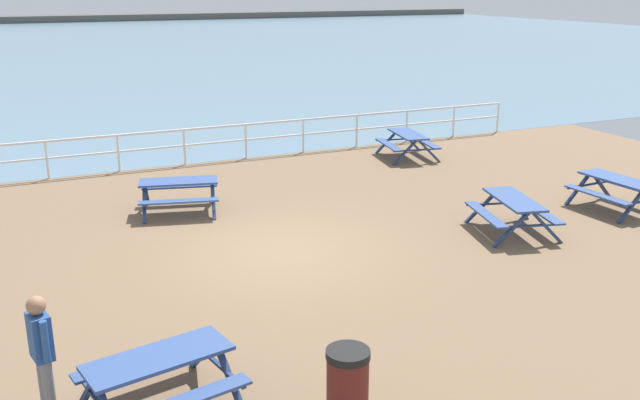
{
  "coord_description": "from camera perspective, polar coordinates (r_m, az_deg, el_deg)",
  "views": [
    {
      "loc": [
        -4.72,
        -12.33,
        5.17
      ],
      "look_at": [
        1.11,
        0.47,
        0.8
      ],
      "focal_mm": 39.21,
      "sensor_mm": 36.0,
      "label": 1
    }
  ],
  "objects": [
    {
      "name": "picnic_table_near_right",
      "position": [
        16.69,
        -11.45,
        0.96
      ],
      "size": [
        2.12,
        1.9,
        0.8
      ],
      "rotation": [
        0.0,
        0.0,
        -0.25
      ],
      "color": "#334C84",
      "rests_on": "ground"
    },
    {
      "name": "visitor",
      "position": [
        9.22,
        -21.75,
        -11.35
      ],
      "size": [
        0.29,
        0.52,
        1.66
      ],
      "rotation": [
        0.0,
        0.0,
        0.21
      ],
      "color": "slate",
      "rests_on": "ground"
    },
    {
      "name": "picnic_table_near_left",
      "position": [
        15.55,
        15.52,
        -0.54
      ],
      "size": [
        1.9,
        2.12,
        0.8
      ],
      "rotation": [
        0.0,
        0.0,
        1.32
      ],
      "color": "#334C84",
      "rests_on": "ground"
    },
    {
      "name": "distant_shoreline",
      "position": [
        108.31,
        -22.59,
        13.25
      ],
      "size": [
        142.0,
        6.0,
        1.8
      ],
      "primitive_type": "cube",
      "color": "#4C4C47",
      "rests_on": "ground"
    },
    {
      "name": "picnic_table_seaward",
      "position": [
        21.74,
        7.17,
        4.94
      ],
      "size": [
        1.81,
        2.03,
        0.8
      ],
      "rotation": [
        0.0,
        0.0,
        1.39
      ],
      "color": "#334C84",
      "rests_on": "ground"
    },
    {
      "name": "sea_band",
      "position": [
        65.46,
        -20.71,
        11.65
      ],
      "size": [
        142.0,
        90.0,
        0.01
      ],
      "primitive_type": "cube",
      "color": "slate",
      "rests_on": "ground"
    },
    {
      "name": "seaward_railing",
      "position": [
        21.1,
        -11.04,
        4.84
      ],
      "size": [
        23.07,
        0.07,
        1.08
      ],
      "color": "white",
      "rests_on": "ground"
    },
    {
      "name": "ground_plane",
      "position": [
        14.22,
        -3.29,
        -4.53
      ],
      "size": [
        30.0,
        24.0,
        0.2
      ],
      "primitive_type": "cube",
      "color": "brown"
    },
    {
      "name": "picnic_table_corner",
      "position": [
        17.98,
        23.04,
        1.07
      ],
      "size": [
        1.63,
        1.88,
        0.8
      ],
      "rotation": [
        0.0,
        0.0,
        1.62
      ],
      "color": "#334C84",
      "rests_on": "ground"
    },
    {
      "name": "litter_bin",
      "position": [
        8.84,
        2.27,
        -14.82
      ],
      "size": [
        0.55,
        0.55,
        0.95
      ],
      "color": "#591E19",
      "rests_on": "ground"
    },
    {
      "name": "picnic_table_far_right",
      "position": [
        9.15,
        -12.99,
        -13.32
      ],
      "size": [
        2.06,
        1.83,
        0.8
      ],
      "rotation": [
        0.0,
        0.0,
        0.2
      ],
      "color": "#334C84",
      "rests_on": "ground"
    }
  ]
}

